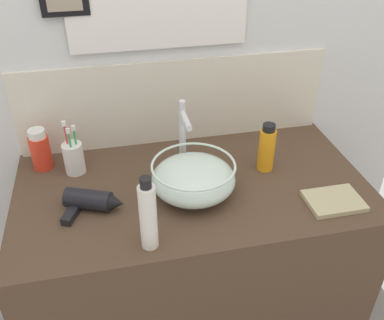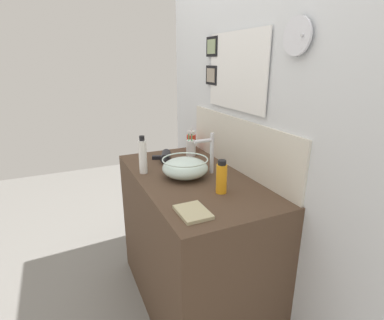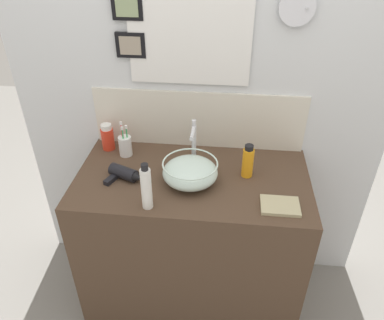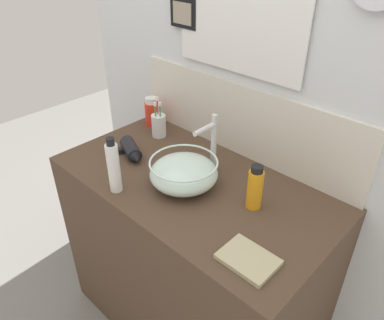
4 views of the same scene
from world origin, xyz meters
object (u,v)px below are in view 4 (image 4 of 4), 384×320
Objects in this scene: hand_towel at (248,259)px; faucet at (211,139)px; toothbrush_cup at (159,125)px; hair_drier at (131,151)px; lotion_bottle at (152,112)px; glass_bowl_sink at (184,173)px; spray_bottle at (255,188)px; soap_dispenser at (114,167)px.

faucet is at bearing 144.26° from hand_towel.
toothbrush_cup is at bearing 173.11° from faucet.
faucet is 0.38m from hair_drier.
lotion_bottle is at bearing 156.12° from hand_towel.
lotion_bottle reaches higher than hair_drier.
faucet is 0.49m from lotion_bottle.
glass_bowl_sink is 1.34× the size of hair_drier.
glass_bowl_sink is at bearing 161.23° from hand_towel.
faucet reaches higher than glass_bowl_sink.
glass_bowl_sink reaches higher than hand_towel.
faucet reaches higher than spray_bottle.
glass_bowl_sink is at bearing 50.34° from soap_dispenser.
hand_towel is at bearing -18.77° from glass_bowl_sink.
spray_bottle is 0.77m from lotion_bottle.
glass_bowl_sink is 0.27m from soap_dispenser.
toothbrush_cup is 1.31× the size of lotion_bottle.
soap_dispenser reaches higher than hand_towel.
glass_bowl_sink is 0.18m from faucet.
hair_drier is 1.16× the size of hand_towel.
lotion_bottle is at bearing 168.56° from faucet.
glass_bowl_sink is 1.79× the size of lotion_bottle.
spray_bottle is at bearing 9.02° from hair_drier.
faucet reaches higher than hair_drier.
faucet is 1.07× the size of soap_dispenser.
lotion_bottle is (-0.75, 0.17, -0.01)m from spray_bottle.
faucet is 1.41× the size of spray_bottle.
soap_dispenser is (-0.17, -0.36, -0.04)m from faucet.
faucet is at bearing 65.12° from soap_dispenser.
hair_drier is at bearing -170.98° from spray_bottle.
faucet is at bearing 27.93° from hair_drier.
toothbrush_cup is 0.85× the size of soap_dispenser.
toothbrush_cup is 1.14× the size of hand_towel.
hair_drier reaches higher than hand_towel.
hair_drier is 0.31m from lotion_bottle.
soap_dispenser is at bearing -129.66° from glass_bowl_sink.
soap_dispenser reaches higher than spray_bottle.
spray_bottle is 1.02× the size of hand_towel.
hair_drier is at bearing 128.49° from soap_dispenser.
hair_drier is 0.60m from spray_bottle.
faucet is at bearing 90.00° from glass_bowl_sink.
toothbrush_cup is 0.12m from lotion_bottle.
soap_dispenser is 1.54× the size of lotion_bottle.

